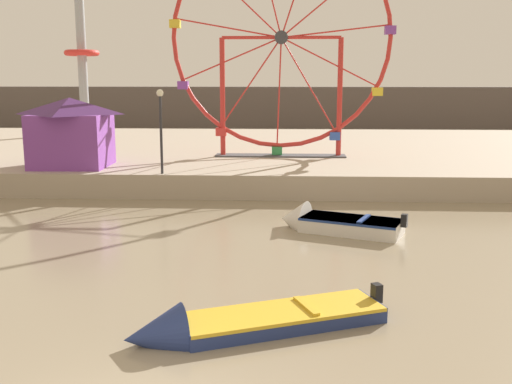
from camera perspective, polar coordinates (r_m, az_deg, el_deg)
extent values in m
cube|color=tan|center=(39.17, -0.60, 3.63)|extent=(110.00, 24.59, 1.12)
cube|color=#564C47|center=(66.87, 0.84, 8.01)|extent=(140.00, 3.00, 4.40)
cube|color=silver|center=(21.74, 8.98, -3.14)|extent=(3.81, 2.74, 0.53)
cube|color=navy|center=(21.68, 9.00, -2.57)|extent=(3.79, 2.75, 0.08)
cone|color=silver|center=(22.42, 3.55, -2.60)|extent=(1.44, 1.71, 1.45)
cube|color=black|center=(21.23, 13.80, -2.62)|extent=(0.28, 0.30, 0.44)
cube|color=navy|center=(21.56, 10.12, -2.49)|extent=(0.64, 1.26, 0.06)
cube|color=navy|center=(13.74, 2.54, -11.77)|extent=(4.70, 2.95, 0.36)
cube|color=gold|center=(13.68, 2.55, -11.22)|extent=(4.67, 2.95, 0.08)
cone|color=navy|center=(13.01, -9.60, -13.25)|extent=(1.63, 1.64, 1.26)
cube|color=black|center=(14.63, 11.30, -9.31)|extent=(0.28, 0.30, 0.44)
cube|color=gold|center=(13.87, 4.76, -10.63)|extent=(0.58, 1.10, 0.06)
torus|color=red|center=(33.37, 2.40, 14.34)|extent=(11.83, 0.24, 11.83)
cylinder|color=#38383D|center=(33.37, 2.40, 14.34)|extent=(0.70, 0.50, 0.70)
cylinder|color=red|center=(33.36, -0.51, 10.25)|extent=(3.36, 0.08, 4.82)
cube|color=red|center=(33.63, -3.31, 5.69)|extent=(0.56, 0.48, 0.44)
cylinder|color=red|center=(33.32, 2.19, 9.37)|extent=(0.27, 0.08, 5.80)
cube|color=#33934C|center=(33.55, 2.00, 3.94)|extent=(0.56, 0.48, 0.44)
cylinder|color=red|center=(33.33, 4.96, 10.04)|extent=(3.04, 0.08, 5.02)
cube|color=#3356B7|center=(33.56, 7.43, 5.26)|extent=(0.56, 0.48, 0.44)
cylinder|color=red|center=(33.39, 6.94, 12.06)|extent=(5.23, 0.08, 2.65)
cube|color=yellow|center=(33.67, 11.35, 9.25)|extent=(0.56, 0.48, 0.44)
cylinder|color=red|center=(33.49, 7.50, 14.80)|extent=(5.77, 0.08, 0.72)
cube|color=purple|center=(33.84, 12.54, 14.67)|extent=(0.56, 0.48, 0.44)
cylinder|color=red|center=(33.59, 6.45, 17.39)|extent=(4.55, 0.08, 3.72)
cylinder|color=red|center=(33.55, -2.65, 15.19)|extent=(5.72, 0.08, 1.09)
cube|color=yellow|center=(33.96, -7.64, 15.43)|extent=(0.56, 0.48, 0.44)
cylinder|color=red|center=(33.45, -2.31, 12.42)|extent=(5.38, 0.08, 2.31)
cube|color=purple|center=(33.78, -6.89, 9.96)|extent=(0.56, 0.48, 0.44)
cylinder|color=red|center=(33.51, -3.17, 8.85)|extent=(0.28, 0.28, 6.40)
cylinder|color=red|center=(33.45, 7.89, 8.76)|extent=(0.28, 0.28, 6.40)
cylinder|color=red|center=(33.37, 2.40, 14.34)|extent=(6.38, 0.18, 0.18)
cube|color=#4C4C51|center=(33.58, 2.31, 3.45)|extent=(7.18, 1.20, 0.08)
cylinder|color=#999EA3|center=(49.20, -16.14, 13.29)|extent=(0.70, 0.70, 13.63)
torus|color=red|center=(49.17, -16.09, 12.48)|extent=(2.64, 2.64, 0.44)
cube|color=#4C4C51|center=(49.32, -15.73, 5.50)|extent=(2.80, 2.80, 0.24)
cube|color=purple|center=(30.84, -16.99, 4.67)|extent=(3.53, 3.25, 2.57)
pyramid|color=#462156|center=(30.73, -17.16, 7.76)|extent=(3.89, 3.57, 0.80)
cylinder|color=#2D2D33|center=(27.62, -8.93, 5.30)|extent=(0.12, 0.12, 3.48)
sphere|color=#F2EACC|center=(27.51, -9.04, 9.20)|extent=(0.32, 0.32, 0.32)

